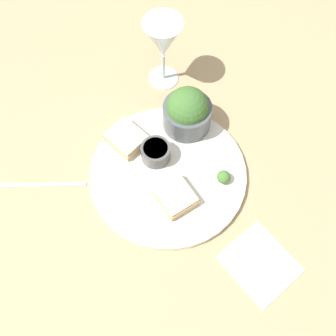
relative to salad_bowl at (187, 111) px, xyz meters
name	(u,v)px	position (x,y,z in m)	size (l,w,h in m)	color
ground_plane	(168,175)	(0.00, 0.13, -0.06)	(4.00, 4.00, 0.00)	tan
dinner_plate	(168,174)	(0.00, 0.13, -0.05)	(0.33, 0.33, 0.01)	silver
salad_bowl	(187,111)	(0.00, 0.00, 0.00)	(0.11, 0.11, 0.11)	#4C5156
sauce_ramekin	(156,152)	(0.03, 0.10, -0.02)	(0.06, 0.06, 0.04)	#4C4C4C
cheese_toast_near	(126,138)	(0.11, 0.08, -0.03)	(0.10, 0.10, 0.03)	tan
cheese_toast_far	(176,196)	(-0.03, 0.18, -0.03)	(0.10, 0.10, 0.03)	tan
wine_glass	(163,41)	(0.09, -0.11, 0.06)	(0.09, 0.09, 0.17)	silver
garnish	(224,177)	(-0.11, 0.11, -0.03)	(0.03, 0.03, 0.03)	#477533
napkin	(260,263)	(-0.23, 0.25, -0.06)	(0.17, 0.16, 0.01)	white
fork	(44,185)	(0.24, 0.23, -0.06)	(0.17, 0.07, 0.01)	silver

